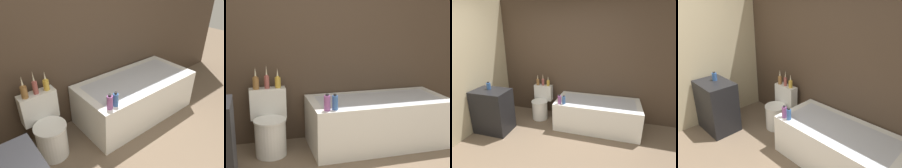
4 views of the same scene
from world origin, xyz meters
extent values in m
cube|color=#423326|center=(0.00, 2.04, 1.30)|extent=(6.40, 0.06, 2.60)
cube|color=white|center=(0.70, 1.59, 0.29)|extent=(1.65, 0.79, 0.57)
cube|color=#B7BCC6|center=(0.70, 1.59, 0.57)|extent=(1.45, 0.59, 0.01)
cylinder|color=white|center=(-0.57, 1.61, 0.20)|extent=(0.34, 0.34, 0.40)
cylinder|color=white|center=(-0.57, 1.61, 0.41)|extent=(0.36, 0.36, 0.02)
cube|color=white|center=(-0.57, 1.86, 0.54)|extent=(0.41, 0.15, 0.36)
cylinder|color=olive|center=(-0.70, 1.84, 0.79)|extent=(0.07, 0.07, 0.13)
sphere|color=olive|center=(-0.70, 1.84, 0.85)|extent=(0.05, 0.05, 0.05)
cone|color=beige|center=(-0.70, 1.84, 0.91)|extent=(0.02, 0.02, 0.12)
cylinder|color=#994C47|center=(-0.57, 1.85, 0.79)|extent=(0.06, 0.06, 0.14)
sphere|color=#994C47|center=(-0.57, 1.85, 0.86)|extent=(0.04, 0.04, 0.04)
cone|color=beige|center=(-0.57, 1.85, 0.93)|extent=(0.02, 0.02, 0.13)
cylinder|color=gold|center=(-0.45, 1.85, 0.78)|extent=(0.07, 0.07, 0.12)
sphere|color=gold|center=(-0.45, 1.85, 0.84)|extent=(0.04, 0.04, 0.04)
cone|color=beige|center=(-0.45, 1.85, 0.89)|extent=(0.02, 0.02, 0.11)
cylinder|color=#8C4C8C|center=(0.00, 1.28, 0.65)|extent=(0.07, 0.07, 0.16)
cylinder|color=black|center=(0.00, 1.28, 0.74)|extent=(0.04, 0.04, 0.02)
cylinder|color=#335999|center=(0.09, 1.28, 0.65)|extent=(0.06, 0.06, 0.15)
cylinder|color=black|center=(0.09, 1.28, 0.74)|extent=(0.03, 0.03, 0.02)
camera|label=1|loc=(-1.20, -0.24, 1.99)|focal=35.00mm
camera|label=2|loc=(-0.74, -1.74, 1.56)|focal=50.00mm
camera|label=3|loc=(0.96, -1.70, 1.98)|focal=28.00mm
camera|label=4|loc=(1.94, -0.53, 2.15)|focal=35.00mm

